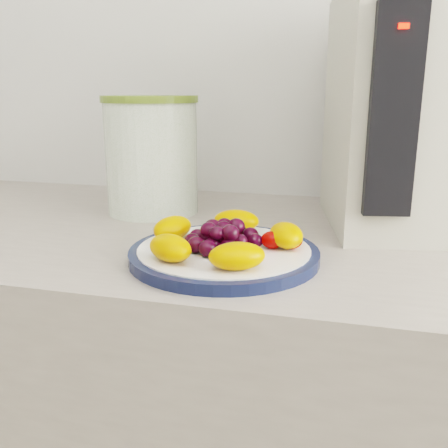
# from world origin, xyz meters

# --- Properties ---
(plate_rim) EXTENTS (0.26, 0.26, 0.01)m
(plate_rim) POSITION_xyz_m (-0.05, 1.05, 0.91)
(plate_rim) COLOR #111A3C
(plate_rim) RESTS_ON counter
(plate_face) EXTENTS (0.23, 0.23, 0.02)m
(plate_face) POSITION_xyz_m (-0.05, 1.05, 0.91)
(plate_face) COLOR white
(plate_face) RESTS_ON counter
(canister) EXTENTS (0.18, 0.18, 0.20)m
(canister) POSITION_xyz_m (-0.24, 1.29, 1.00)
(canister) COLOR #396A16
(canister) RESTS_ON counter
(canister_lid) EXTENTS (0.19, 0.19, 0.01)m
(canister_lid) POSITION_xyz_m (-0.24, 1.29, 1.11)
(canister_lid) COLOR olive
(canister_lid) RESTS_ON canister
(appliance_body) EXTENTS (0.26, 0.33, 0.37)m
(appliance_body) POSITION_xyz_m (0.19, 1.31, 1.09)
(appliance_body) COLOR beige
(appliance_body) RESTS_ON counter
(appliance_panel) EXTENTS (0.07, 0.03, 0.28)m
(appliance_panel) POSITION_xyz_m (0.16, 1.15, 1.09)
(appliance_panel) COLOR black
(appliance_panel) RESTS_ON appliance_body
(appliance_led) EXTENTS (0.01, 0.01, 0.01)m
(appliance_led) POSITION_xyz_m (0.16, 1.13, 1.20)
(appliance_led) COLOR #FF0C05
(appliance_led) RESTS_ON appliance_panel
(fruit_plate) EXTENTS (0.22, 0.22, 0.04)m
(fruit_plate) POSITION_xyz_m (-0.05, 1.05, 0.93)
(fruit_plate) COLOR orange
(fruit_plate) RESTS_ON plate_face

